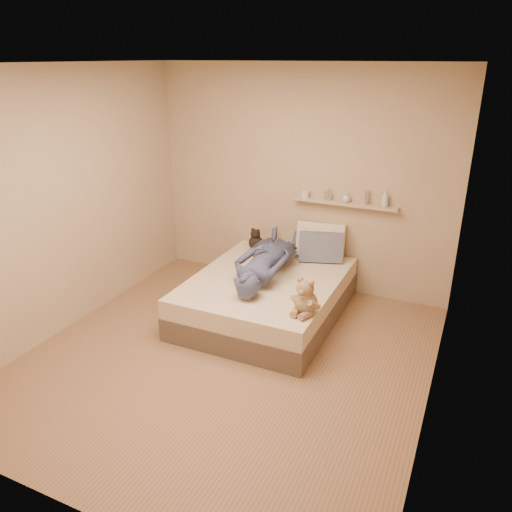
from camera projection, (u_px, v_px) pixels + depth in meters
The scene contains 10 objects.
room at pixel (224, 227), 4.23m from camera, with size 3.80×3.80×3.80m.
bed at pixel (267, 296), 5.41m from camera, with size 1.50×1.90×0.45m.
game_console at pixel (247, 284), 4.82m from camera, with size 0.18×0.13×0.06m.
teddy_bear at pixel (305, 299), 4.53m from camera, with size 0.29×0.29×0.36m.
dark_plush at pixel (256, 240), 6.05m from camera, with size 0.18×0.18×0.27m.
pillow_cream at pixel (321, 240), 5.83m from camera, with size 0.55×0.16×0.40m, color beige.
pillow_grey at pixel (321, 247), 5.70m from camera, with size 0.50×0.14×0.34m, color slate.
person at pixel (266, 258), 5.36m from camera, with size 0.55×1.50×0.36m, color #3F4463.
wall_shelf at pixel (344, 203), 5.64m from camera, with size 1.20×0.12×0.03m, color tan.
shelf_bottles at pixel (348, 197), 5.59m from camera, with size 1.01×0.11×0.19m.
Camera 1 is at (1.93, -3.53, 2.65)m, focal length 35.00 mm.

